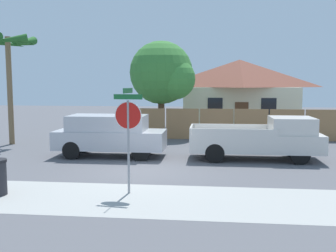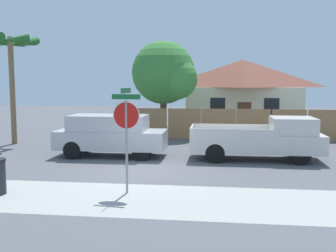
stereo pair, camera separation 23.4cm
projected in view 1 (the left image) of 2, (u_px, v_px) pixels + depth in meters
The scene contains 9 objects.
ground_plane at pixel (143, 171), 14.78m from camera, with size 80.00×80.00×0.00m, color #56565B.
sidewalk_strip at pixel (122, 199), 11.22m from camera, with size 36.00×3.20×0.01m.
wooden_fence at pixel (234, 124), 22.70m from camera, with size 12.05×0.12×1.90m.
house at pixel (239, 92), 29.03m from camera, with size 8.53×6.00×4.98m.
oak_tree at pixel (164, 74), 23.77m from camera, with size 4.02×3.83×5.83m.
palm_tree at pixel (8, 50), 20.63m from camera, with size 2.85×3.06×5.79m.
red_suv at pixel (110, 134), 17.54m from camera, with size 4.88×1.92×1.86m.
orange_pickup at pixel (261, 139), 16.83m from camera, with size 5.54×2.02×1.85m.
stop_sign at pixel (128, 123), 11.55m from camera, with size 0.87×0.79×3.14m.
Camera 1 is at (2.50, -14.32, 3.30)m, focal length 42.00 mm.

